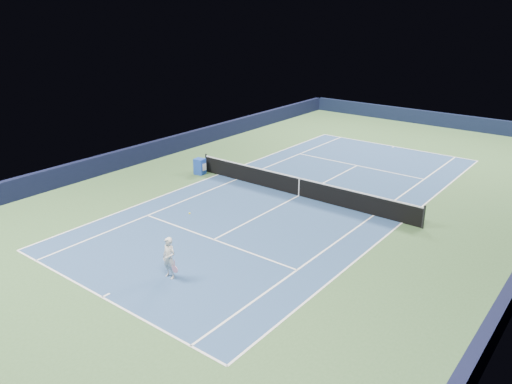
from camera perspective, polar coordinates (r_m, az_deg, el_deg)
The scene contains 18 objects.
ground at distance 25.42m, azimuth 4.91°, elevation -0.43°, with size 40.00×40.00×0.00m, color #375830.
wall_far at distance 42.69m, azimuth 19.81°, elevation 7.87°, with size 22.00×0.35×1.10m, color black.
wall_left at distance 32.09m, azimuth -11.50°, elevation 4.76°, with size 0.35×40.00×1.10m, color black.
court_surface at distance 25.42m, azimuth 4.91°, elevation -0.43°, with size 10.97×23.77×0.01m, color navy.
baseline_far at distance 35.53m, azimuth 15.51°, elevation 5.05°, with size 10.97×0.08×0.00m, color white.
baseline_near at distance 17.66m, azimuth -17.18°, elevation -11.41°, with size 10.97×0.08×0.00m, color white.
sideline_doubles_right at distance 23.15m, azimuth 16.36°, elevation -3.39°, with size 0.08×23.77×0.00m, color white.
sideline_doubles_left at distance 28.57m, azimuth -4.33°, elevation 2.01°, with size 0.08×23.77×0.00m, color white.
sideline_singles_right at distance 23.62m, azimuth 13.30°, elevation -2.61°, with size 0.08×23.77×0.00m, color white.
sideline_singles_left at distance 27.71m, azimuth -2.22°, elevation 1.46°, with size 0.08×23.77×0.00m, color white.
service_line_far at distance 30.71m, azimuth 11.48°, elevation 2.98°, with size 8.23×0.08×0.00m, color white.
service_line_near at distance 20.76m, azimuth -4.85°, elevation -5.44°, with size 8.23×0.08×0.00m, color white.
center_service_line at distance 25.41m, azimuth 4.91°, elevation -0.42°, with size 0.08×12.80×0.00m, color white.
center_mark_far at distance 35.40m, azimuth 15.41°, elevation 5.00°, with size 0.08×0.30×0.00m, color white.
center_mark_near at distance 17.73m, azimuth -16.78°, elevation -11.23°, with size 0.08×0.30×0.00m, color white.
tennis_net at distance 25.24m, azimuth 4.95°, elevation 0.64°, with size 12.90×0.10×1.07m.
sponsor_cube at distance 28.65m, azimuth -6.44°, elevation 2.92°, with size 0.64×0.59×0.91m.
tennis_player at distance 17.89m, azimuth -9.89°, elevation -7.46°, with size 0.74×1.22×2.20m.
Camera 1 is at (12.77, -20.00, 9.11)m, focal length 35.00 mm.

